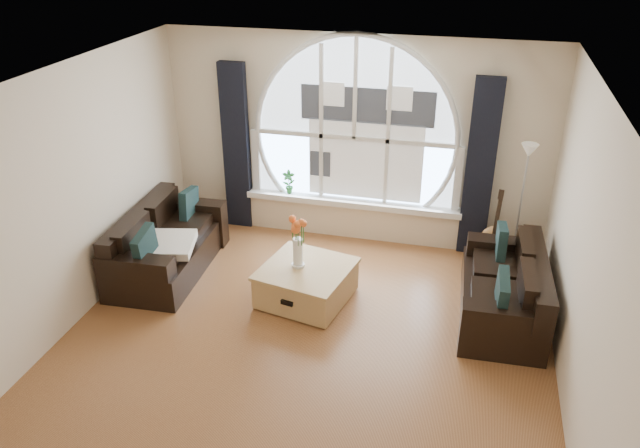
{
  "coord_description": "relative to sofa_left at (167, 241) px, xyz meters",
  "views": [
    {
      "loc": [
        1.42,
        -4.75,
        4.02
      ],
      "look_at": [
        0.0,
        0.9,
        1.05
      ],
      "focal_mm": 34.79,
      "sensor_mm": 36.0,
      "label": 1
    }
  ],
  "objects": [
    {
      "name": "wall_left",
      "position": [
        -0.49,
        -1.22,
        0.95
      ],
      "size": [
        0.01,
        5.5,
        2.7
      ],
      "primitive_type": "cube",
      "color": "beige",
      "rests_on": "ground"
    },
    {
      "name": "floor_lamp",
      "position": [
        4.13,
        1.19,
        0.4
      ],
      "size": [
        0.24,
        0.24,
        1.6
      ],
      "primitive_type": "cube",
      "color": "#B2B2B2",
      "rests_on": "ground"
    },
    {
      "name": "sofa_left",
      "position": [
        0.0,
        0.0,
        0.0
      ],
      "size": [
        0.96,
        1.8,
        0.78
      ],
      "primitive_type": "cube",
      "rotation": [
        0.0,
        0.0,
        0.05
      ],
      "color": "black",
      "rests_on": "ground"
    },
    {
      "name": "ceiling",
      "position": [
        2.01,
        -1.22,
        2.3
      ],
      "size": [
        5.0,
        5.5,
        0.01
      ],
      "primitive_type": "cube",
      "color": "silver",
      "rests_on": "ground"
    },
    {
      "name": "attic_slope",
      "position": [
        4.21,
        -1.22,
        1.95
      ],
      "size": [
        0.92,
        5.5,
        0.72
      ],
      "primitive_type": "cube",
      "color": "silver",
      "rests_on": "ground"
    },
    {
      "name": "neighbor_house",
      "position": [
        2.16,
        1.48,
        1.1
      ],
      "size": [
        1.7,
        0.02,
        1.5
      ],
      "primitive_type": "cube",
      "color": "silver",
      "rests_on": "wall_back"
    },
    {
      "name": "potted_plant",
      "position": [
        1.13,
        1.43,
        0.31
      ],
      "size": [
        0.2,
        0.17,
        0.33
      ],
      "primitive_type": "imported",
      "rotation": [
        0.0,
        0.0,
        0.35
      ],
      "color": "#1E6023",
      "rests_on": "window_sill"
    },
    {
      "name": "vase_flowers",
      "position": [
        1.72,
        -0.21,
        0.41
      ],
      "size": [
        0.24,
        0.24,
        0.7
      ],
      "primitive_type": "cube",
      "color": "white",
      "rests_on": "coffee_chest"
    },
    {
      "name": "guitar",
      "position": [
        3.88,
        1.15,
        0.13
      ],
      "size": [
        0.41,
        0.32,
        1.06
      ],
      "primitive_type": "cube",
      "rotation": [
        0.0,
        0.0,
        -0.25
      ],
      "color": "#98632F",
      "rests_on": "ground"
    },
    {
      "name": "curtain_left",
      "position": [
        0.41,
        1.41,
        0.75
      ],
      "size": [
        0.35,
        0.12,
        2.3
      ],
      "primitive_type": "cube",
      "color": "black",
      "rests_on": "ground"
    },
    {
      "name": "throw_blanket",
      "position": [
        0.16,
        -0.22,
        0.1
      ],
      "size": [
        0.66,
        0.66,
        0.1
      ],
      "primitive_type": "cube",
      "rotation": [
        0.0,
        0.0,
        0.22
      ],
      "color": "silver",
      "rests_on": "sofa_left"
    },
    {
      "name": "wall_right",
      "position": [
        4.51,
        -1.22,
        0.95
      ],
      "size": [
        0.01,
        5.5,
        2.7
      ],
      "primitive_type": "cube",
      "color": "beige",
      "rests_on": "ground"
    },
    {
      "name": "arched_window",
      "position": [
        2.01,
        1.5,
        1.23
      ],
      "size": [
        2.6,
        0.06,
        2.15
      ],
      "primitive_type": "cube",
      "color": "silver",
      "rests_on": "wall_back"
    },
    {
      "name": "window_frame",
      "position": [
        2.01,
        1.47,
        1.23
      ],
      "size": [
        2.76,
        0.08,
        2.15
      ],
      "primitive_type": "cube",
      "color": "white",
      "rests_on": "wall_back"
    },
    {
      "name": "ground",
      "position": [
        2.01,
        -1.22,
        -0.4
      ],
      "size": [
        5.0,
        5.5,
        0.01
      ],
      "primitive_type": "cube",
      "color": "brown",
      "rests_on": "ground"
    },
    {
      "name": "curtain_right",
      "position": [
        3.61,
        1.41,
        0.75
      ],
      "size": [
        0.35,
        0.12,
        2.3
      ],
      "primitive_type": "cube",
      "color": "black",
      "rests_on": "ground"
    },
    {
      "name": "coffee_chest",
      "position": [
        1.82,
        -0.22,
        -0.17
      ],
      "size": [
        1.12,
        1.12,
        0.46
      ],
      "primitive_type": "cube",
      "rotation": [
        0.0,
        0.0,
        -0.2
      ],
      "color": "tan",
      "rests_on": "ground"
    },
    {
      "name": "sofa_right",
      "position": [
        3.97,
        -0.0,
        0.0
      ],
      "size": [
        0.9,
        1.7,
        0.74
      ],
      "primitive_type": "cube",
      "rotation": [
        0.0,
        0.0,
        0.03
      ],
      "color": "black",
      "rests_on": "ground"
    },
    {
      "name": "window_sill",
      "position": [
        2.01,
        1.43,
        0.11
      ],
      "size": [
        2.9,
        0.22,
        0.08
      ],
      "primitive_type": "cube",
      "color": "white",
      "rests_on": "wall_back"
    },
    {
      "name": "wall_back",
      "position": [
        2.01,
        1.53,
        0.95
      ],
      "size": [
        5.0,
        0.01,
        2.7
      ],
      "primitive_type": "cube",
      "color": "beige",
      "rests_on": "ground"
    }
  ]
}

